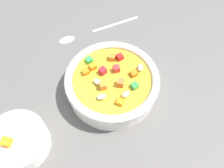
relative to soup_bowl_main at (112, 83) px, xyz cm
name	(u,v)px	position (x,y,z in cm)	size (l,w,h in cm)	color
ground_plane	(112,92)	(0.00, 0.00, -3.83)	(140.00, 140.00, 2.00)	#565451
soup_bowl_main	(112,83)	(0.00, 0.00, 0.00)	(18.57, 18.57, 5.89)	white
spoon	(87,33)	(-12.24, -12.48, -2.45)	(16.87, 15.08, 0.85)	silver
side_bowl_small	(18,142)	(17.50, -10.16, -0.54)	(10.73, 10.73, 5.21)	white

